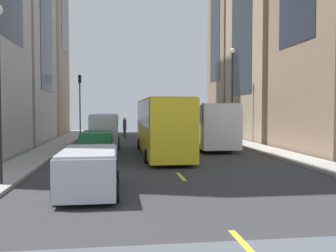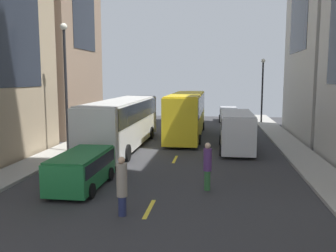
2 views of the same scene
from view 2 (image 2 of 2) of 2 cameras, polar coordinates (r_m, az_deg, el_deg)
name	(u,v)px [view 2 (image 2 of 2)]	position (r m, az deg, el deg)	size (l,w,h in m)	color
ground_plane	(182,146)	(25.98, 2.18, -3.22)	(41.38, 41.38, 0.00)	#333335
sidewalk_west	(79,143)	(27.76, -13.81, -2.58)	(2.03, 44.00, 0.15)	#9E9B93
sidewalk_east	(293,148)	(26.38, 19.05, -3.31)	(2.03, 44.00, 0.15)	#9E9B93
lane_stripe_1	(149,209)	(13.92, -2.97, -12.90)	(0.16, 2.00, 0.01)	yellow
lane_stripe_2	(175,159)	(21.89, 1.12, -5.26)	(0.16, 2.00, 0.01)	yellow
lane_stripe_3	(187,137)	(30.10, 2.95, -1.72)	(0.16, 2.00, 0.01)	yellow
lane_stripe_4	(193,124)	(38.39, 4.00, 0.30)	(0.16, 2.00, 0.01)	yellow
lane_stripe_5	(198,116)	(46.72, 4.67, 1.59)	(0.16, 2.00, 0.01)	yellow
city_bus_white	(123,119)	(25.30, -7.12, 1.04)	(2.80, 12.64, 3.35)	silver
streetcar_yellow	(187,111)	(30.18, 2.97, 2.36)	(2.70, 12.03, 3.59)	yellow
delivery_van_white	(237,128)	(24.69, 10.73, -0.36)	(2.25, 6.05, 2.58)	white
car_silver_0	(228,113)	(41.19, 9.48, 1.99)	(2.07, 4.14, 1.57)	#B7BABF
car_green_1	(82,167)	(16.63, -13.42, -6.34)	(1.99, 4.26, 1.58)	#1E7238
car_green_2	(236,126)	(30.71, 10.64, 0.06)	(2.04, 4.05, 1.56)	#1E7238
pedestrian_crossing_mid	(207,165)	(15.88, 6.23, -6.09)	(0.36, 0.36, 2.11)	#336B38
pedestrian_crossing_near	(122,185)	(13.05, -7.26, -9.20)	(0.38, 0.38, 2.14)	navy
streetlamp_near	(262,83)	(39.66, 14.63, 6.51)	(0.44, 0.44, 6.71)	black
streetlamp_far	(66,75)	(24.20, -15.81, 7.70)	(0.44, 0.44, 8.12)	black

